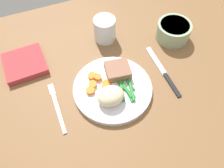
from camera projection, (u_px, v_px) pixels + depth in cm
name	position (u px, v px, depth cm)	size (l,w,h in cm)	color
dining_table	(123.00, 88.00, 70.38)	(120.00, 90.00, 2.00)	brown
dinner_plate	(112.00, 87.00, 68.46)	(23.02, 23.02, 1.60)	white
meat_portion	(117.00, 71.00, 69.13)	(7.07, 6.47, 2.79)	#936047
mashed_potatoes	(111.00, 96.00, 63.49)	(7.53, 6.32, 4.22)	beige
carrot_slices	(97.00, 83.00, 67.69)	(7.66, 7.77, 1.27)	orange
green_beans	(127.00, 88.00, 66.99)	(5.36, 10.93, 0.90)	#2D8C38
fork	(57.00, 108.00, 65.41)	(1.44, 16.60, 0.40)	silver
knife	(163.00, 72.00, 72.33)	(1.70, 20.50, 0.64)	black
water_glass	(105.00, 30.00, 77.68)	(7.34, 7.34, 8.15)	silver
salad_bowl	(173.00, 30.00, 78.14)	(11.29, 11.29, 5.78)	#99B28C
napkin	(25.00, 64.00, 73.10)	(12.43, 12.30, 2.03)	#B2383D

